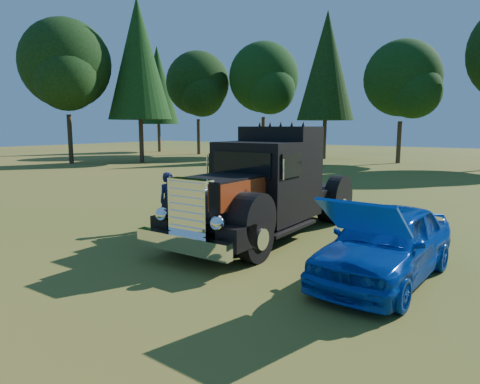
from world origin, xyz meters
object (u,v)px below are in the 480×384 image
at_px(diamond_t_truck, 264,190).
at_px(hotrod_coupe, 386,243).
at_px(spectator_near, 169,201).
at_px(spectator_far, 224,194).
at_px(distant_teal_car, 237,155).

distance_m(diamond_t_truck, hotrod_coupe, 4.06).
xyz_separation_m(spectator_near, spectator_far, (1.15, 1.15, 0.16)).
bearing_deg(distant_teal_car, diamond_t_truck, -38.37).
bearing_deg(spectator_far, distant_teal_car, 48.35).
relative_size(spectator_near, spectator_far, 0.84).
relative_size(diamond_t_truck, hotrod_coupe, 1.62).
relative_size(spectator_far, distant_teal_car, 0.49).
xyz_separation_m(diamond_t_truck, hotrod_coupe, (3.73, -1.52, -0.54)).
distance_m(diamond_t_truck, distant_teal_car, 24.44).
bearing_deg(hotrod_coupe, spectator_far, 161.05).
relative_size(hotrod_coupe, spectator_near, 2.62).
distance_m(hotrod_coupe, distant_teal_car, 27.97).
xyz_separation_m(spectator_far, distant_teal_car, (-13.04, 19.26, -0.33)).
bearing_deg(spectator_near, spectator_far, -23.61).
bearing_deg(diamond_t_truck, hotrod_coupe, -22.20).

